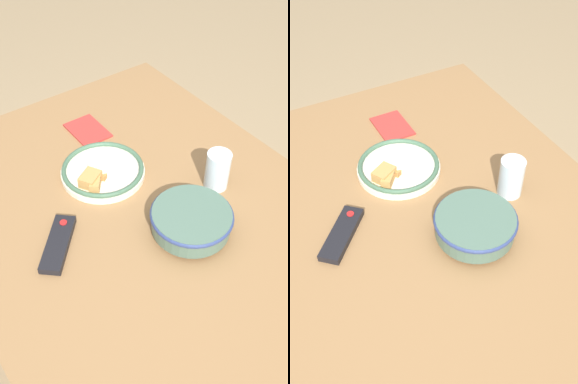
# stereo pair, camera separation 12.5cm
# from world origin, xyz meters

# --- Properties ---
(ground_plane) EXTENTS (8.00, 8.00, 0.00)m
(ground_plane) POSITION_xyz_m (0.00, 0.00, 0.00)
(ground_plane) COLOR #9E8460
(dining_table) EXTENTS (1.35, 0.99, 0.71)m
(dining_table) POSITION_xyz_m (0.00, 0.00, 0.64)
(dining_table) COLOR olive
(dining_table) RESTS_ON ground_plane
(noodle_bowl) EXTENTS (0.22, 0.22, 0.07)m
(noodle_bowl) POSITION_xyz_m (-0.12, -0.06, 0.75)
(noodle_bowl) COLOR #4C6B5B
(noodle_bowl) RESTS_ON dining_table
(food_plate) EXTENTS (0.25, 0.25, 0.05)m
(food_plate) POSITION_xyz_m (0.20, 0.01, 0.73)
(food_plate) COLOR silver
(food_plate) RESTS_ON dining_table
(tv_remote) EXTENTS (0.17, 0.16, 0.02)m
(tv_remote) POSITION_xyz_m (0.04, 0.25, 0.72)
(tv_remote) COLOR black
(tv_remote) RESTS_ON dining_table
(drinking_glass) EXTENTS (0.07, 0.07, 0.12)m
(drinking_glass) POSITION_xyz_m (-0.03, -0.23, 0.77)
(drinking_glass) COLOR silver
(drinking_glass) RESTS_ON dining_table
(folded_napkin) EXTENTS (0.15, 0.11, 0.01)m
(folded_napkin) POSITION_xyz_m (0.42, -0.06, 0.71)
(folded_napkin) COLOR #B2332D
(folded_napkin) RESTS_ON dining_table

